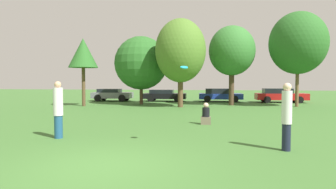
% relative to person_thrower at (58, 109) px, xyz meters
% --- Properties ---
extents(ground_plane, '(120.00, 120.00, 0.00)m').
position_rel_person_thrower_xyz_m(ground_plane, '(2.79, -2.91, -1.00)').
color(ground_plane, '#3D6B2D').
extents(person_thrower, '(0.33, 0.33, 1.97)m').
position_rel_person_thrower_xyz_m(person_thrower, '(0.00, 0.00, 0.00)').
color(person_thrower, navy).
rests_on(person_thrower, ground).
extents(person_catcher, '(0.28, 0.28, 1.92)m').
position_rel_person_thrower_xyz_m(person_catcher, '(7.32, -0.71, -0.00)').
color(person_catcher, '#191E33').
rests_on(person_catcher, ground).
extents(frisbee, '(0.23, 0.22, 0.11)m').
position_rel_person_thrower_xyz_m(frisbee, '(4.42, -0.67, 1.38)').
color(frisbee, '#19B2D8').
extents(bystander_sitting, '(0.45, 0.37, 0.99)m').
position_rel_person_thrower_xyz_m(bystander_sitting, '(4.96, 4.04, -0.60)').
color(bystander_sitting, '#726651').
rests_on(bystander_sitting, ground).
extents(tree_0, '(2.31, 2.31, 5.38)m').
position_rel_person_thrower_xyz_m(tree_0, '(-4.88, 12.46, 3.17)').
color(tree_0, brown).
rests_on(tree_0, ground).
extents(tree_1, '(4.55, 4.55, 5.81)m').
position_rel_person_thrower_xyz_m(tree_1, '(-0.79, 14.92, 2.52)').
color(tree_1, '#473323').
rests_on(tree_1, ground).
extents(tree_2, '(3.84, 3.84, 6.71)m').
position_rel_person_thrower_xyz_m(tree_2, '(2.84, 12.68, 3.27)').
color(tree_2, brown).
rests_on(tree_2, ground).
extents(tree_3, '(3.75, 3.75, 6.51)m').
position_rel_person_thrower_xyz_m(tree_3, '(6.80, 15.06, 3.45)').
color(tree_3, '#473323').
rests_on(tree_3, ground).
extents(tree_4, '(4.33, 4.33, 7.32)m').
position_rel_person_thrower_xyz_m(tree_4, '(11.75, 14.46, 3.91)').
color(tree_4, brown).
rests_on(tree_4, ground).
extents(parked_car_grey, '(3.97, 2.01, 1.22)m').
position_rel_person_thrower_xyz_m(parked_car_grey, '(-4.70, 18.46, -0.34)').
color(parked_car_grey, slate).
rests_on(parked_car_grey, ground).
extents(parked_car_black, '(4.22, 1.99, 1.15)m').
position_rel_person_thrower_xyz_m(parked_car_black, '(0.55, 18.88, -0.38)').
color(parked_car_black, black).
rests_on(parked_car_black, ground).
extents(parked_car_blue, '(4.18, 2.20, 1.28)m').
position_rel_person_thrower_xyz_m(parked_car_blue, '(5.94, 19.16, -0.34)').
color(parked_car_blue, '#1E389E').
rests_on(parked_car_blue, ground).
extents(parked_car_red, '(4.62, 1.98, 1.31)m').
position_rel_person_thrower_xyz_m(parked_car_red, '(11.50, 18.93, -0.32)').
color(parked_car_red, red).
rests_on(parked_car_red, ground).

